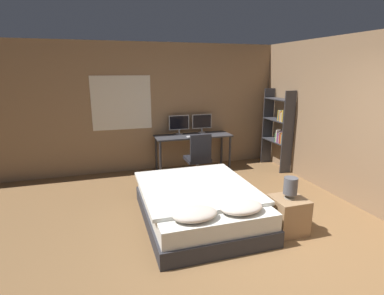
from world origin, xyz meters
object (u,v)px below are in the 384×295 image
bed (199,204)px  desk (193,139)px  nightstand (288,215)px  monitor_right (202,122)px  computer_mouse (208,135)px  keyboard (196,136)px  office_chair (198,162)px  monitor_left (179,123)px  bookshelf (280,127)px  bedside_lamp (291,186)px

bed → desk: bearing=74.6°
nightstand → desk: bearing=98.6°
monitor_right → computer_mouse: monitor_right is taller
monitor_right → computer_mouse: (0.02, -0.37, -0.22)m
keyboard → office_chair: office_chair is taller
desk → office_chair: bearing=-98.9°
monitor_left → computer_mouse: bearing=-34.0°
bed → desk: desk is taller
desk → keyboard: size_ratio=4.35×
bed → office_chair: 1.64m
desk → office_chair: (-0.11, -0.69, -0.30)m
desk → monitor_left: bearing=144.9°
monitor_left → bookshelf: size_ratio=0.26×
bedside_lamp → computer_mouse: size_ratio=4.17×
keyboard → office_chair: 0.66m
office_chair → bookshelf: 2.02m
bed → nightstand: (1.05, -0.66, -0.01)m
bedside_lamp → monitor_left: monitor_left is taller
bed → monitor_left: bearing=81.7°
monitor_right → computer_mouse: size_ratio=6.39×
keyboard → bookshelf: 1.85m
computer_mouse → office_chair: bearing=-127.4°
keyboard → computer_mouse: (0.28, 0.00, 0.01)m
bedside_lamp → bookshelf: 2.78m
desk → monitor_right: (0.26, 0.18, 0.33)m
keyboard → computer_mouse: 0.28m
bed → nightstand: size_ratio=4.15×
desk → monitor_right: 0.46m
monitor_left → office_chair: 1.09m
bed → computer_mouse: computer_mouse is taller
monitor_left → computer_mouse: 0.69m
nightstand → office_chair: size_ratio=0.51×
bed → monitor_right: 2.69m
bedside_lamp → desk: (-0.44, 2.90, 0.02)m
bedside_lamp → computer_mouse: computer_mouse is taller
desk → keyboard: (0.00, -0.18, 0.10)m
bookshelf → bed: bearing=-144.4°
monitor_right → bookshelf: 1.70m
bed → computer_mouse: (0.90, 2.06, 0.54)m
bed → computer_mouse: size_ratio=28.91×
bookshelf → keyboard: bearing=170.1°
bed → monitor_left: monitor_left is taller
bed → bookshelf: bearing=35.6°
monitor_left → nightstand: bearing=-77.2°
monitor_left → monitor_right: (0.53, 0.00, 0.00)m
computer_mouse → desk: bearing=147.0°
nightstand → computer_mouse: (-0.16, 2.72, 0.55)m
desk → computer_mouse: bearing=-33.0°
computer_mouse → bookshelf: bookshelf is taller
desk → bookshelf: (1.82, -0.50, 0.27)m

